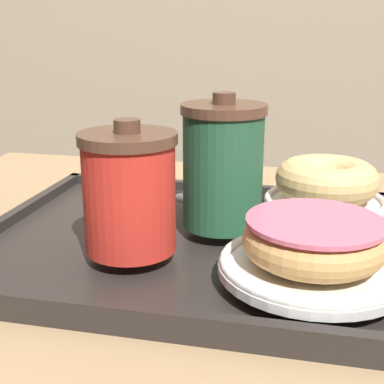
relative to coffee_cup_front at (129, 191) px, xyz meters
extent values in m
cube|color=tan|center=(0.08, 0.07, -0.10)|extent=(0.96, 0.73, 0.03)
cube|color=#282321|center=(0.04, 0.07, -0.08)|extent=(0.44, 0.36, 0.01)
cube|color=#282321|center=(0.04, -0.11, -0.06)|extent=(0.44, 0.01, 0.01)
cube|color=#282321|center=(0.04, 0.24, -0.06)|extent=(0.44, 0.01, 0.01)
cube|color=#282321|center=(-0.17, 0.07, -0.06)|extent=(0.01, 0.36, 0.01)
cylinder|color=red|center=(0.00, 0.00, -0.01)|extent=(0.09, 0.09, 0.10)
cylinder|color=brown|center=(0.00, 0.00, 0.05)|extent=(0.09, 0.09, 0.01)
cylinder|color=brown|center=(0.00, 0.00, 0.06)|extent=(0.02, 0.02, 0.01)
cylinder|color=#235638|center=(0.07, 0.08, 0.00)|extent=(0.08, 0.08, 0.12)
cylinder|color=brown|center=(0.07, 0.08, 0.07)|extent=(0.09, 0.09, 0.01)
cylinder|color=brown|center=(0.07, 0.08, 0.08)|extent=(0.02, 0.02, 0.01)
cylinder|color=white|center=(0.17, -0.02, -0.05)|extent=(0.16, 0.16, 0.01)
torus|color=white|center=(0.17, -0.02, -0.05)|extent=(0.16, 0.16, 0.01)
torus|color=tan|center=(0.17, -0.02, -0.03)|extent=(0.12, 0.12, 0.03)
cylinder|color=#DB6684|center=(0.17, -0.02, -0.01)|extent=(0.12, 0.12, 0.00)
cylinder|color=white|center=(0.18, 0.16, -0.05)|extent=(0.14, 0.14, 0.01)
torus|color=white|center=(0.18, 0.16, -0.05)|extent=(0.14, 0.14, 0.01)
torus|color=#DBB270|center=(0.18, 0.16, -0.02)|extent=(0.12, 0.12, 0.04)
ellipsoid|color=silver|center=(0.02, 0.15, -0.05)|extent=(0.04, 0.03, 0.01)
cube|color=silver|center=(-0.06, 0.17, -0.06)|extent=(0.13, 0.04, 0.00)
camera|label=1|loc=(0.16, -0.45, 0.15)|focal=50.00mm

